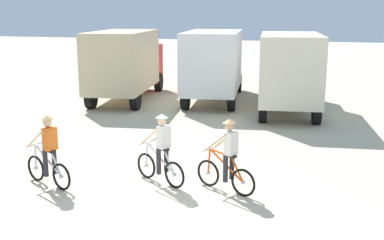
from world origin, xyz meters
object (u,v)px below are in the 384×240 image
at_px(box_truck_cream_rv, 289,68).
at_px(cyclist_near_camera, 227,158).
at_px(box_truck_avon_van, 214,62).
at_px(cyclist_orange_shirt, 48,153).
at_px(box_truck_tan_camper, 126,62).
at_px(cyclist_cowboy_hat, 161,151).

distance_m(box_truck_cream_rv, cyclist_near_camera, 10.05).
distance_m(box_truck_avon_van, box_truck_cream_rv, 3.94).
height_order(box_truck_avon_van, cyclist_orange_shirt, box_truck_avon_van).
relative_size(box_truck_avon_van, box_truck_cream_rv, 1.00).
xyz_separation_m(box_truck_tan_camper, box_truck_avon_van, (4.16, 0.93, 0.00)).
height_order(box_truck_tan_camper, cyclist_orange_shirt, box_truck_tan_camper).
relative_size(box_truck_tan_camper, cyclist_cowboy_hat, 3.85).
bearing_deg(cyclist_orange_shirt, cyclist_cowboy_hat, 19.23).
bearing_deg(box_truck_avon_van, box_truck_cream_rv, -22.40).
relative_size(box_truck_cream_rv, cyclist_orange_shirt, 3.83).
bearing_deg(cyclist_near_camera, box_truck_avon_van, 104.78).
relative_size(box_truck_cream_rv, cyclist_near_camera, 3.83).
bearing_deg(box_truck_cream_rv, box_truck_tan_camper, 175.79).
xyz_separation_m(box_truck_avon_van, cyclist_orange_shirt, (-1.31, -12.30, -1.03)).
relative_size(box_truck_tan_camper, cyclist_near_camera, 3.85).
height_order(box_truck_cream_rv, cyclist_orange_shirt, box_truck_cream_rv).
xyz_separation_m(cyclist_cowboy_hat, cyclist_near_camera, (1.71, -0.10, 0.00)).
relative_size(box_truck_tan_camper, box_truck_avon_van, 1.00).
bearing_deg(box_truck_tan_camper, box_truck_avon_van, 12.59).
relative_size(cyclist_orange_shirt, cyclist_near_camera, 1.00).
bearing_deg(box_truck_tan_camper, cyclist_orange_shirt, -75.96).
height_order(box_truck_cream_rv, cyclist_cowboy_hat, box_truck_cream_rv).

